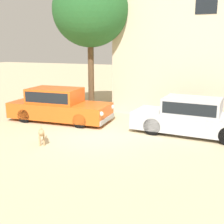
{
  "coord_description": "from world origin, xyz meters",
  "views": [
    {
      "loc": [
        4.78,
        -9.65,
        3.34
      ],
      "look_at": [
        0.79,
        0.2,
        0.9
      ],
      "focal_mm": 46.03,
      "sensor_mm": 36.0,
      "label": 1
    }
  ],
  "objects": [
    {
      "name": "stray_dog_spotted",
      "position": [
        -1.03,
        -1.8,
        0.42
      ],
      "size": [
        0.66,
        0.88,
        0.66
      ],
      "rotation": [
        0.0,
        0.0,
        5.34
      ],
      "color": "tan",
      "rests_on": "ground_plane"
    },
    {
      "name": "ground_plane",
      "position": [
        0.0,
        0.0,
        0.0
      ],
      "size": [
        80.0,
        80.0,
        0.0
      ],
      "primitive_type": "plane",
      "color": "#CCB78E"
    },
    {
      "name": "parked_sedan_second",
      "position": [
        3.63,
        1.43,
        0.7
      ],
      "size": [
        4.79,
        1.97,
        1.43
      ],
      "rotation": [
        0.0,
        0.0,
        -0.06
      ],
      "color": "#B2B5BA",
      "rests_on": "ground_plane"
    },
    {
      "name": "acacia_tree_left",
      "position": [
        -1.69,
        3.48,
        5.03
      ],
      "size": [
        3.73,
        3.36,
        6.83
      ],
      "color": "brown",
      "rests_on": "ground_plane"
    },
    {
      "name": "parked_sedan_nearest",
      "position": [
        -2.3,
        1.29,
        0.75
      ],
      "size": [
        4.77,
        2.02,
        1.49
      ],
      "rotation": [
        0.0,
        0.0,
        0.05
      ],
      "color": "#D15619",
      "rests_on": "ground_plane"
    }
  ]
}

